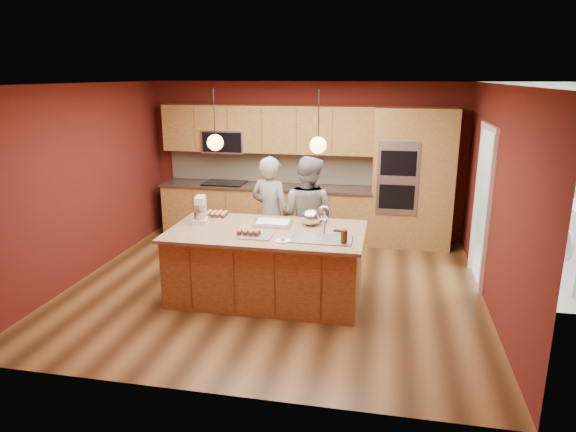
% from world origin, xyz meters
% --- Properties ---
extents(floor, '(5.50, 5.50, 0.00)m').
position_xyz_m(floor, '(0.00, 0.00, 0.00)').
color(floor, '#3E2513').
rests_on(floor, ground).
extents(ceiling, '(5.50, 5.50, 0.00)m').
position_xyz_m(ceiling, '(0.00, 0.00, 2.70)').
color(ceiling, white).
rests_on(ceiling, ground).
extents(wall_back, '(5.50, 0.00, 5.50)m').
position_xyz_m(wall_back, '(0.00, 2.50, 1.35)').
color(wall_back, '#4F1611').
rests_on(wall_back, ground).
extents(wall_front, '(5.50, 0.00, 5.50)m').
position_xyz_m(wall_front, '(0.00, -2.50, 1.35)').
color(wall_front, '#4F1611').
rests_on(wall_front, ground).
extents(wall_left, '(0.00, 5.00, 5.00)m').
position_xyz_m(wall_left, '(-2.75, 0.00, 1.35)').
color(wall_left, '#4F1611').
rests_on(wall_left, ground).
extents(wall_right, '(0.00, 5.00, 5.00)m').
position_xyz_m(wall_right, '(2.75, 0.00, 1.35)').
color(wall_right, '#4F1611').
rests_on(wall_right, ground).
extents(cabinet_run, '(3.74, 0.64, 2.30)m').
position_xyz_m(cabinet_run, '(-0.68, 2.25, 0.98)').
color(cabinet_run, brown).
rests_on(cabinet_run, floor).
extents(oven_column, '(1.30, 0.62, 2.30)m').
position_xyz_m(oven_column, '(1.85, 2.19, 1.15)').
color(oven_column, brown).
rests_on(oven_column, floor).
extents(doorway_trim, '(0.08, 1.11, 2.20)m').
position_xyz_m(doorway_trim, '(2.73, 0.80, 1.05)').
color(doorway_trim, white).
rests_on(doorway_trim, wall_right).
extents(pendant_left, '(0.20, 0.20, 0.80)m').
position_xyz_m(pendant_left, '(-0.67, -0.32, 2.00)').
color(pendant_left, black).
rests_on(pendant_left, ceiling).
extents(pendant_right, '(0.20, 0.20, 0.80)m').
position_xyz_m(pendant_right, '(0.61, -0.32, 2.00)').
color(pendant_right, black).
rests_on(pendant_right, ceiling).
extents(island, '(2.47, 1.38, 1.29)m').
position_xyz_m(island, '(-0.01, -0.32, 0.47)').
color(island, brown).
rests_on(island, floor).
extents(person_left, '(0.72, 0.59, 1.70)m').
position_xyz_m(person_left, '(-0.20, 0.62, 0.85)').
color(person_left, black).
rests_on(person_left, floor).
extents(person_right, '(1.01, 0.90, 1.72)m').
position_xyz_m(person_right, '(0.35, 0.62, 0.86)').
color(person_right, gray).
rests_on(person_right, floor).
extents(stand_mixer, '(0.23, 0.28, 0.35)m').
position_xyz_m(stand_mixer, '(-0.97, -0.15, 1.06)').
color(stand_mixer, silver).
rests_on(stand_mixer, island).
extents(sheet_cake, '(0.50, 0.37, 0.05)m').
position_xyz_m(sheet_cake, '(-0.00, -0.08, 0.93)').
color(sheet_cake, silver).
rests_on(sheet_cake, island).
extents(cooling_rack, '(0.42, 0.30, 0.02)m').
position_xyz_m(cooling_rack, '(-0.10, -0.62, 0.92)').
color(cooling_rack, '#B2B4B9').
rests_on(cooling_rack, island).
extents(mixing_bowl, '(0.26, 0.26, 0.22)m').
position_xyz_m(mixing_bowl, '(0.49, 0.01, 1.01)').
color(mixing_bowl, silver).
rests_on(mixing_bowl, island).
extents(plate, '(0.18, 0.18, 0.01)m').
position_xyz_m(plate, '(0.27, -0.73, 0.92)').
color(plate, silver).
rests_on(plate, island).
extents(tumbler, '(0.08, 0.08, 0.16)m').
position_xyz_m(tumbler, '(0.98, -0.66, 0.99)').
color(tumbler, '#3C210C').
rests_on(tumbler, island).
extents(phone, '(0.15, 0.09, 0.01)m').
position_xyz_m(phone, '(0.88, -0.20, 0.91)').
color(phone, black).
rests_on(phone, island).
extents(cupcakes_left, '(0.30, 0.23, 0.07)m').
position_xyz_m(cupcakes_left, '(-0.87, 0.18, 0.94)').
color(cupcakes_left, tan).
rests_on(cupcakes_left, island).
extents(cupcakes_rack, '(0.30, 0.15, 0.07)m').
position_xyz_m(cupcakes_rack, '(-0.19, -0.61, 0.96)').
color(cupcakes_rack, tan).
rests_on(cupcakes_rack, island).
extents(cupcakes_right, '(0.21, 0.21, 0.06)m').
position_xyz_m(cupcakes_right, '(0.58, 0.20, 0.94)').
color(cupcakes_right, tan).
rests_on(cupcakes_right, island).
extents(dryer, '(0.72, 0.74, 1.02)m').
position_xyz_m(dryer, '(4.19, 1.52, 0.51)').
color(dryer, silver).
rests_on(dryer, floor).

